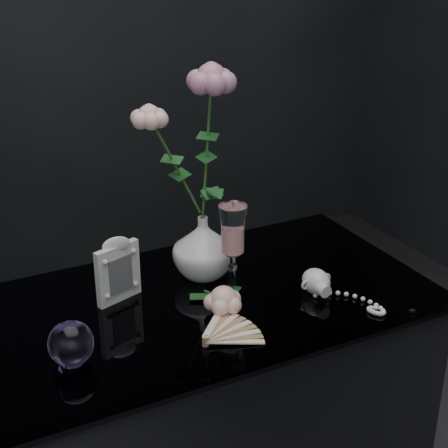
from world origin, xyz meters
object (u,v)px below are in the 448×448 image
loose_rose (223,300)px  pearl_jar (316,280)px  vase (203,247)px  picture_frame (118,269)px  wine_glass (233,249)px  paperweight (71,343)px

loose_rose → pearl_jar: loose_rose is taller
vase → loose_rose: 0.18m
picture_frame → pearl_jar: (0.41, -0.18, -0.05)m
vase → wine_glass: size_ratio=0.72×
picture_frame → pearl_jar: size_ratio=0.73×
loose_rose → pearl_jar: 0.23m
picture_frame → pearl_jar: bearing=-41.4°
picture_frame → paperweight: picture_frame is taller
pearl_jar → loose_rose: bearing=171.7°
vase → picture_frame: 0.22m
pearl_jar → paperweight: bearing=177.5°
pearl_jar → picture_frame: bearing=152.9°
vase → picture_frame: picture_frame is taller
wine_glass → loose_rose: wine_glass is taller
picture_frame → loose_rose: (0.18, -0.16, -0.05)m
vase → wine_glass: 0.10m
paperweight → loose_rose: 0.35m
wine_glass → paperweight: wine_glass is taller
wine_glass → picture_frame: size_ratio=1.35×
wine_glass → pearl_jar: (0.17, -0.10, -0.07)m
vase → wine_glass: bearing=-72.6°
loose_rose → vase: bearing=68.2°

